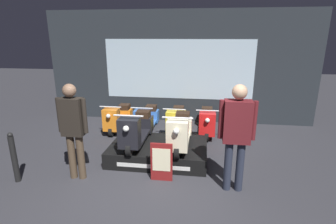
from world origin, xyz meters
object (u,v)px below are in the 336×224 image
at_px(person_left_browsing, 73,125).
at_px(scooter_display_left, 137,129).
at_px(scooter_display_right, 180,131).
at_px(scooter_backrow_4, 238,123).
at_px(scooter_backrow_0, 119,118).
at_px(scooter_backrow_1, 147,119).
at_px(scooter_backrow_3, 207,122).
at_px(person_right_browsing, 237,130).
at_px(price_sign_board, 162,162).
at_px(street_bollard, 14,158).
at_px(scooter_backrow_2, 176,120).

bearing_deg(person_left_browsing, scooter_display_left, 47.35).
bearing_deg(scooter_display_right, scooter_display_left, 180.00).
bearing_deg(scooter_display_right, scooter_backrow_4, 50.58).
distance_m(scooter_backrow_0, scooter_backrow_1, 0.80).
xyz_separation_m(scooter_backrow_1, scooter_backrow_3, (1.61, 0.00, 0.00)).
height_order(scooter_backrow_0, person_right_browsing, person_right_browsing).
bearing_deg(scooter_backrow_4, person_left_browsing, -140.27).
relative_size(scooter_backrow_1, person_left_browsing, 0.90).
height_order(scooter_backrow_4, price_sign_board, scooter_backrow_4).
relative_size(person_left_browsing, street_bollard, 1.88).
distance_m(scooter_display_left, price_sign_board, 1.09).
height_order(scooter_display_right, scooter_backrow_3, scooter_display_right).
bearing_deg(scooter_backrow_1, person_left_browsing, -105.51).
xyz_separation_m(scooter_display_left, scooter_backrow_3, (1.45, 1.65, -0.32)).
distance_m(scooter_display_left, street_bollard, 2.26).
xyz_separation_m(scooter_backrow_2, price_sign_board, (0.00, -2.49, 0.05)).
distance_m(scooter_backrow_1, scooter_backrow_4, 2.41).
bearing_deg(scooter_backrow_4, scooter_backrow_3, 180.00).
distance_m(scooter_backrow_0, person_left_browsing, 2.70).
bearing_deg(person_right_browsing, scooter_backrow_4, 81.85).
height_order(person_left_browsing, person_right_browsing, person_right_browsing).
distance_m(scooter_backrow_0, price_sign_board, 2.96).
xyz_separation_m(price_sign_board, street_bollard, (-2.55, -0.39, 0.10)).
bearing_deg(scooter_display_left, price_sign_board, -52.14).
height_order(scooter_backrow_2, scooter_backrow_4, same).
bearing_deg(scooter_backrow_1, person_right_browsing, -51.97).
bearing_deg(person_right_browsing, person_left_browsing, 180.00).
xyz_separation_m(scooter_backrow_1, street_bollard, (-1.74, -2.88, 0.15)).
xyz_separation_m(scooter_backrow_0, scooter_backrow_1, (0.80, 0.00, 0.00)).
distance_m(scooter_display_right, person_right_browsing, 1.44).
relative_size(scooter_backrow_3, price_sign_board, 2.20).
bearing_deg(scooter_backrow_1, scooter_display_right, -57.44).
xyz_separation_m(scooter_display_right, person_left_browsing, (-1.78, -0.95, 0.38)).
height_order(scooter_display_right, scooter_backrow_2, scooter_display_right).
xyz_separation_m(scooter_backrow_4, street_bollard, (-4.15, -2.88, 0.15)).
bearing_deg(scooter_display_right, street_bollard, -156.34).
relative_size(scooter_backrow_1, scooter_backrow_3, 1.00).
xyz_separation_m(scooter_backrow_0, person_right_browsing, (2.84, -2.61, 0.76)).
bearing_deg(street_bollard, scooter_backrow_0, 71.99).
distance_m(scooter_backrow_3, person_left_browsing, 3.57).
relative_size(scooter_display_right, scooter_backrow_4, 1.00).
bearing_deg(scooter_backrow_3, scooter_backrow_0, 180.00).
relative_size(scooter_backrow_3, person_left_browsing, 0.90).
distance_m(scooter_display_left, scooter_backrow_4, 2.81).
bearing_deg(street_bollard, scooter_backrow_4, 34.71).
bearing_deg(person_right_browsing, scooter_display_left, 153.11).
height_order(scooter_display_left, scooter_backrow_3, scooter_display_left).
bearing_deg(person_right_browsing, price_sign_board, 174.53).
height_order(scooter_backrow_4, person_right_browsing, person_right_browsing).
xyz_separation_m(scooter_backrow_2, scooter_backrow_4, (1.61, 0.00, 0.00)).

